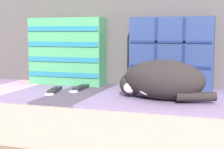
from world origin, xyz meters
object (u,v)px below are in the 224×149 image
object	(u,v)px
sleeping_cat	(160,81)
game_remote_near	(54,90)
throw_pillow_quilted	(172,53)
throw_pillow_striped	(67,51)
couch	(102,125)
game_remote_far	(80,88)

from	to	relation	value
sleeping_cat	game_remote_near	distance (m)	0.56
throw_pillow_quilted	sleeping_cat	bearing A→B (deg)	-90.99
throw_pillow_quilted	throw_pillow_striped	world-z (taller)	throw_pillow_striped
couch	throw_pillow_quilted	distance (m)	0.53
throw_pillow_striped	sleeping_cat	bearing A→B (deg)	-26.36
throw_pillow_striped	sleeping_cat	size ratio (longest dim) A/B	0.99
throw_pillow_quilted	couch	bearing A→B (deg)	-150.58
throw_pillow_quilted	throw_pillow_striped	xyz separation A→B (m)	(-0.61, -0.00, 0.00)
couch	game_remote_near	distance (m)	0.31
throw_pillow_striped	game_remote_far	world-z (taller)	throw_pillow_striped
throw_pillow_quilted	sleeping_cat	world-z (taller)	throw_pillow_quilted
throw_pillow_quilted	game_remote_far	world-z (taller)	throw_pillow_quilted
sleeping_cat	game_remote_far	bearing A→B (deg)	163.22
couch	sleeping_cat	size ratio (longest dim) A/B	4.11
throw_pillow_quilted	game_remote_far	xyz separation A→B (m)	(-0.46, -0.16, -0.18)
couch	game_remote_near	world-z (taller)	game_remote_near
game_remote_near	game_remote_far	distance (m)	0.15
throw_pillow_striped	game_remote_far	distance (m)	0.29
sleeping_cat	game_remote_near	xyz separation A→B (m)	(-0.55, 0.03, -0.08)
game_remote_far	throw_pillow_striped	bearing A→B (deg)	132.84
game_remote_near	game_remote_far	xyz separation A→B (m)	(0.10, 0.11, -0.00)
couch	game_remote_far	xyz separation A→B (m)	(-0.13, 0.02, 0.19)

